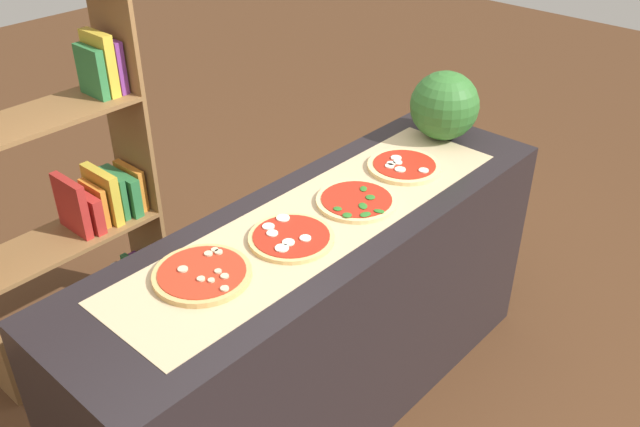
% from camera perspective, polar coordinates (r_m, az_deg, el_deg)
% --- Properties ---
extents(ground_plane, '(12.00, 12.00, 0.00)m').
position_cam_1_polar(ground_plane, '(2.96, 0.00, -15.37)').
color(ground_plane, '#4C2D19').
extents(counter, '(2.02, 0.61, 0.91)m').
position_cam_1_polar(counter, '(2.65, 0.00, -8.72)').
color(counter, black).
rests_on(counter, ground_plane).
extents(parchment_paper, '(1.63, 0.42, 0.00)m').
position_cam_1_polar(parchment_paper, '(2.37, 0.00, -0.39)').
color(parchment_paper, tan).
rests_on(parchment_paper, counter).
extents(pizza_mushroom_0, '(0.30, 0.30, 0.03)m').
position_cam_1_polar(pizza_mushroom_0, '(2.12, -9.75, -4.98)').
color(pizza_mushroom_0, tan).
rests_on(pizza_mushroom_0, parchment_paper).
extents(pizza_mozzarella_1, '(0.29, 0.29, 0.02)m').
position_cam_1_polar(pizza_mozzarella_1, '(2.26, -2.42, -2.00)').
color(pizza_mozzarella_1, '#DBB26B').
rests_on(pizza_mozzarella_1, parchment_paper).
extents(pizza_spinach_2, '(0.29, 0.29, 0.02)m').
position_cam_1_polar(pizza_spinach_2, '(2.46, 3.06, 1.06)').
color(pizza_spinach_2, '#E5C17F').
rests_on(pizza_spinach_2, parchment_paper).
extents(pizza_mozzarella_3, '(0.29, 0.29, 0.02)m').
position_cam_1_polar(pizza_mozzarella_3, '(2.70, 7.03, 3.92)').
color(pizza_mozzarella_3, '#E5C17F').
rests_on(pizza_mozzarella_3, parchment_paper).
extents(watermelon, '(0.29, 0.29, 0.29)m').
position_cam_1_polar(watermelon, '(2.93, 10.30, 8.82)').
color(watermelon, '#2D6628').
rests_on(watermelon, counter).
extents(bookshelf, '(0.82, 0.30, 1.67)m').
position_cam_1_polar(bookshelf, '(3.02, -19.79, 1.79)').
color(bookshelf, brown).
rests_on(bookshelf, ground_plane).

